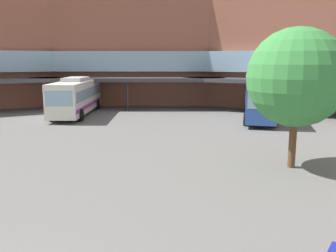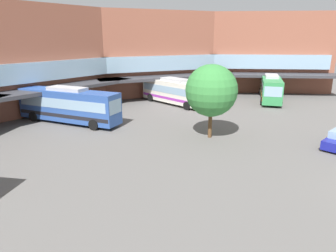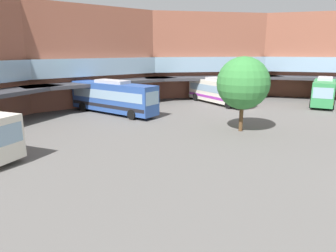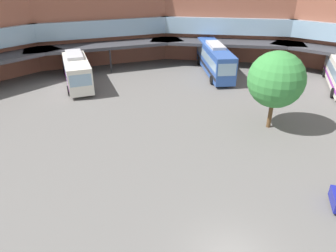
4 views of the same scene
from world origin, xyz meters
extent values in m
cube|color=#93543F|center=(36.46, 12.66, 6.46)|extent=(12.56, 21.81, 12.93)
cube|color=#8CADC6|center=(35.90, 12.47, 5.17)|extent=(12.10, 19.90, 2.26)
cube|color=#38383D|center=(31.74, 11.02, 3.23)|extent=(10.67, 21.15, 0.40)
cylinder|color=#2D2D33|center=(30.23, 10.50, 1.62)|extent=(0.20, 0.20, 3.23)
cube|color=#93543F|center=(26.08, 28.45, 6.46)|extent=(19.54, 18.61, 12.93)
cube|color=#8CADC6|center=(25.68, 28.01, 5.17)|extent=(18.15, 17.37, 2.26)
cube|color=#38383D|center=(22.70, 24.77, 3.23)|extent=(18.18, 17.14, 0.40)
cylinder|color=#2D2D33|center=(21.62, 23.59, 1.62)|extent=(0.20, 0.20, 3.23)
cube|color=#93543F|center=(9.45, 37.42, 6.46)|extent=(21.83, 10.96, 12.93)
cube|color=#8CADC6|center=(9.30, 36.84, 5.17)|extent=(19.85, 10.68, 2.26)
cube|color=#38383D|center=(8.23, 32.58, 3.23)|extent=(21.34, 9.02, 0.40)
cylinder|color=#2D2D33|center=(7.83, 31.03, 1.62)|extent=(0.20, 0.20, 3.23)
cube|color=silver|center=(19.49, 22.28, 1.80)|extent=(6.74, 11.01, 2.91)
cube|color=#8CADC6|center=(19.49, 22.28, 2.15)|extent=(6.53, 10.43, 0.93)
cube|color=purple|center=(19.49, 22.28, 0.99)|extent=(6.68, 10.82, 0.35)
cube|color=#8CADC6|center=(17.32, 17.34, 2.15)|extent=(2.14, 1.03, 1.28)
cube|color=#B2B2B7|center=(19.49, 22.28, 3.44)|extent=(3.24, 4.32, 0.36)
cylinder|color=black|center=(19.19, 18.37, 0.55)|extent=(0.72, 1.13, 1.10)
cylinder|color=black|center=(16.81, 19.41, 0.55)|extent=(0.72, 1.13, 1.10)
cylinder|color=black|center=(22.16, 25.15, 0.55)|extent=(0.72, 1.13, 1.10)
cylinder|color=black|center=(19.78, 26.19, 0.55)|extent=(0.72, 1.13, 1.10)
cube|color=#2D519E|center=(5.84, 29.02, 1.98)|extent=(2.41, 12.05, 3.25)
cube|color=#8CADC6|center=(5.84, 29.02, 2.37)|extent=(2.46, 11.33, 1.04)
cube|color=black|center=(5.84, 29.02, 1.07)|extent=(2.44, 11.81, 0.39)
cube|color=#8CADC6|center=(5.83, 23.04, 2.37)|extent=(2.12, 0.12, 1.43)
cube|color=#B2B2B7|center=(5.84, 29.02, 3.78)|extent=(1.69, 4.34, 0.36)
cylinder|color=black|center=(7.04, 24.92, 0.55)|extent=(0.30, 1.10, 1.10)
cylinder|color=black|center=(4.63, 24.92, 0.55)|extent=(0.30, 1.10, 1.10)
cylinder|color=black|center=(7.04, 33.11, 0.55)|extent=(0.30, 1.10, 1.10)
cylinder|color=black|center=(4.63, 33.12, 0.55)|extent=(0.30, 1.10, 1.10)
cube|color=#338C4C|center=(27.72, 10.39, 1.86)|extent=(11.51, 4.32, 3.03)
cube|color=#8CADC6|center=(27.72, 10.39, 2.23)|extent=(10.85, 4.26, 0.97)
cube|color=orange|center=(27.72, 10.39, 1.02)|extent=(11.29, 4.31, 0.36)
cube|color=#8CADC6|center=(22.21, 9.50, 2.23)|extent=(0.48, 2.24, 1.33)
cube|color=#B2B2B7|center=(27.72, 10.39, 3.56)|extent=(4.28, 2.41, 0.36)
cylinder|color=black|center=(24.15, 8.52, 0.55)|extent=(1.13, 0.47, 1.10)
cylinder|color=black|center=(23.74, 11.04, 0.55)|extent=(1.13, 0.47, 1.10)
cylinder|color=black|center=(31.69, 9.73, 0.55)|extent=(1.13, 0.47, 1.10)
cylinder|color=black|center=(31.29, 12.26, 0.55)|extent=(1.13, 0.47, 1.10)
cylinder|color=black|center=(7.99, 3.82, 0.33)|extent=(0.69, 0.44, 0.66)
cylinder|color=black|center=(10.69, 2.76, 0.33)|extent=(0.69, 0.44, 0.66)
cylinder|color=brown|center=(7.21, 13.51, 1.57)|extent=(0.36, 0.36, 3.15)
sphere|color=#38843D|center=(7.21, 13.51, 4.45)|extent=(4.76, 4.76, 4.76)
camera|label=1|loc=(5.32, -4.65, 5.23)|focal=38.22mm
camera|label=2|loc=(-19.87, 5.77, 9.26)|focal=33.20mm
camera|label=3|loc=(-19.33, 2.24, 7.38)|focal=33.15mm
camera|label=4|loc=(-4.21, -9.91, 12.98)|focal=32.85mm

